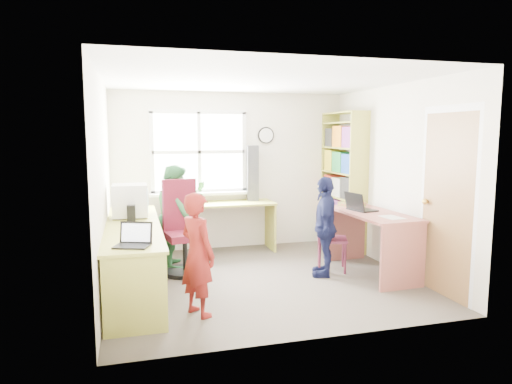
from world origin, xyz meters
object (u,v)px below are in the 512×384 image
l_desk (152,257)px  laptop_right (359,206)px  crt_monitor (130,201)px  swivel_chair (183,233)px  person_navy (325,226)px  potted_plant (199,192)px  person_red (198,254)px  bookshelf (343,184)px  cd_tower (253,173)px  person_green (177,216)px  wooden_chair (327,235)px  right_desk (372,229)px  laptop_left (134,240)px

l_desk → laptop_right: (2.63, 0.32, 0.39)m
l_desk → crt_monitor: 1.00m
l_desk → swivel_chair: size_ratio=2.48×
person_navy → l_desk: bearing=-61.3°
potted_plant → person_red: bearing=-98.7°
bookshelf → cd_tower: 1.41m
l_desk → crt_monitor: bearing=104.7°
bookshelf → person_green: bearing=-173.1°
l_desk → potted_plant: (0.77, 1.77, 0.46)m
swivel_chair → cd_tower: (1.19, 0.98, 0.66)m
wooden_chair → l_desk: bearing=-147.3°
right_desk → person_navy: bearing=170.3°
laptop_right → swivel_chair: bearing=64.8°
bookshelf → potted_plant: size_ratio=6.43×
cd_tower → right_desk: bearing=-48.5°
wooden_chair → crt_monitor: crt_monitor is taller
l_desk → laptop_left: (-0.19, -0.67, 0.34)m
l_desk → person_green: person_green is taller
wooden_chair → person_green: person_green is taller
wooden_chair → crt_monitor: (-2.46, 0.39, 0.49)m
person_green → crt_monitor: bearing=122.4°
bookshelf → right_desk: bearing=-99.8°
cd_tower → potted_plant: size_ratio=2.59×
cd_tower → swivel_chair: bearing=-133.1°
potted_plant → swivel_chair: bearing=-110.5°
person_green → person_navy: 1.97m
bookshelf → person_navy: 1.54m
right_desk → laptop_right: size_ratio=3.45×
right_desk → potted_plant: potted_plant is taller
l_desk → wooden_chair: 2.28m
l_desk → right_desk: bearing=3.4°
wooden_chair → cd_tower: cd_tower is taller
cd_tower → person_navy: 1.75m
crt_monitor → right_desk: bearing=-12.0°
person_red → person_navy: person_navy is taller
crt_monitor → laptop_left: crt_monitor is taller
person_red → right_desk: bearing=-101.4°
laptop_right → person_navy: size_ratio=0.32×
potted_plant → laptop_right: bearing=-38.0°
wooden_chair → person_red: (-1.83, -1.05, 0.14)m
l_desk → cd_tower: cd_tower is taller
laptop_right → person_red: bearing=100.6°
person_red → wooden_chair: bearing=-89.9°
l_desk → laptop_right: 2.67m
right_desk → laptop_right: 0.33m
laptop_left → person_green: person_green is taller
laptop_right → crt_monitor: bearing=67.8°
right_desk → laptop_right: laptop_right is taller
right_desk → person_green: size_ratio=1.02×
l_desk → right_desk: 2.74m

